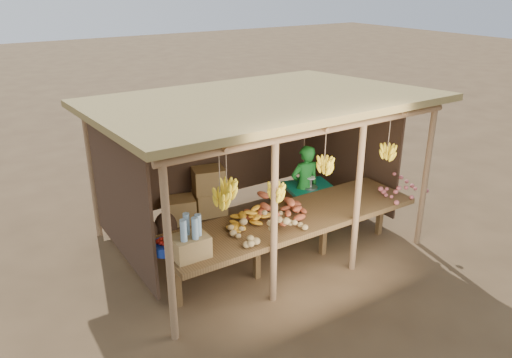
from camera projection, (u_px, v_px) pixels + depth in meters
ground at (256, 239)px, 8.11m from camera, size 60.00×60.00×0.00m
stall_structure at (258, 127)px, 7.31m from camera, size 4.70×3.50×2.43m
counter at (292, 220)px, 7.09m from camera, size 3.90×1.05×0.80m
potato_heap at (267, 219)px, 6.58m from camera, size 1.05×0.78×0.36m
sweet_potato_heap at (278, 206)px, 6.96m from camera, size 0.94×0.57×0.36m
onion_heap at (403, 184)px, 7.71m from camera, size 0.88×0.73×0.35m
banana_pile at (247, 210)px, 6.85m from camera, size 0.67×0.47×0.35m
tomato_basin at (165, 246)px, 6.14m from camera, size 0.34×0.34×0.18m
bottle_box at (190, 241)px, 5.99m from camera, size 0.44×0.35×0.55m
vendor at (305, 186)px, 8.30m from camera, size 0.56×0.41×1.43m
tarp_crate at (308, 203)px, 8.50m from camera, size 0.88×0.81×0.91m
carton_stack at (199, 197)px, 8.69m from camera, size 1.21×0.53×0.86m
burlap_sacks at (156, 227)px, 8.01m from camera, size 0.72×0.38×0.51m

